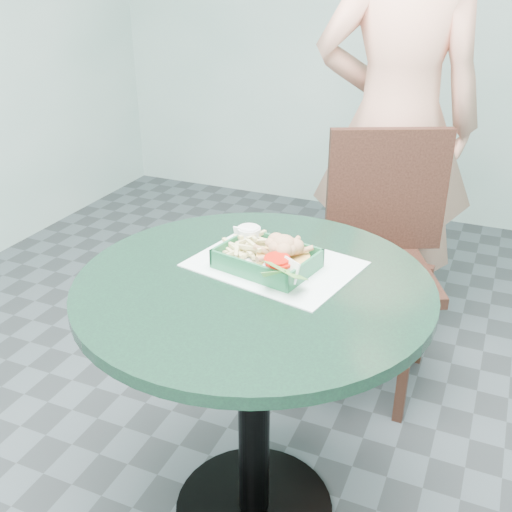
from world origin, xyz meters
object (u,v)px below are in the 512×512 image
at_px(cafe_table, 254,346).
at_px(diner_person, 400,83).
at_px(food_basket, 267,269).
at_px(crab_sandwich, 283,256).
at_px(sauce_ramekin, 241,242).
at_px(dining_chair, 376,243).

distance_m(cafe_table, diner_person, 1.27).
distance_m(cafe_table, food_basket, 0.20).
relative_size(crab_sandwich, sauce_ramekin, 2.15).
xyz_separation_m(diner_person, sauce_ramekin, (-0.18, -1.05, -0.25)).
relative_size(cafe_table, sauce_ramekin, 13.90).
height_order(cafe_table, diner_person, diner_person).
bearing_deg(dining_chair, food_basket, -123.64).
height_order(cafe_table, sauce_ramekin, sauce_ramekin).
bearing_deg(cafe_table, food_basket, 86.07).
height_order(cafe_table, dining_chair, dining_chair).
height_order(dining_chair, diner_person, diner_person).
distance_m(cafe_table, dining_chair, 0.84).
bearing_deg(crab_sandwich, food_basket, -147.17).
distance_m(cafe_table, sauce_ramekin, 0.27).
height_order(cafe_table, crab_sandwich, crab_sandwich).
distance_m(dining_chair, crab_sandwich, 0.79).
distance_m(food_basket, crab_sandwich, 0.05).
xyz_separation_m(diner_person, food_basket, (-0.08, -1.10, -0.28)).
bearing_deg(diner_person, crab_sandwich, 74.74).
xyz_separation_m(cafe_table, diner_person, (0.09, 1.18, 0.47)).
bearing_deg(diner_person, food_basket, 73.07).
xyz_separation_m(dining_chair, diner_person, (-0.03, 0.34, 0.51)).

